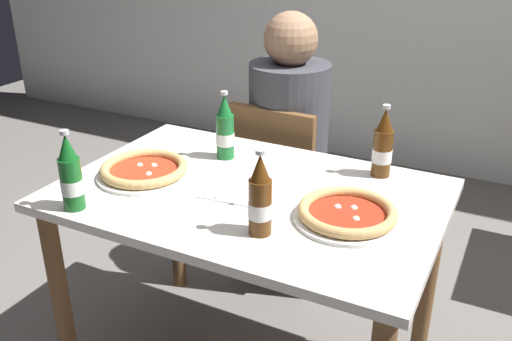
{
  "coord_description": "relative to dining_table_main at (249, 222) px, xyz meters",
  "views": [
    {
      "loc": [
        0.74,
        -1.41,
        1.54
      ],
      "look_at": [
        0.0,
        0.05,
        0.8
      ],
      "focal_mm": 39.29,
      "sensor_mm": 36.0,
      "label": 1
    }
  ],
  "objects": [
    {
      "name": "dining_table_main",
      "position": [
        0.0,
        0.0,
        0.0
      ],
      "size": [
        1.2,
        0.8,
        0.75
      ],
      "color": "silver",
      "rests_on": "ground_plane"
    },
    {
      "name": "chair_behind_table",
      "position": [
        -0.16,
        0.61,
        -0.15
      ],
      "size": [
        0.42,
        0.42,
        0.85
      ],
      "rotation": [
        0.0,
        0.0,
        3.1
      ],
      "color": "brown",
      "rests_on": "ground_plane"
    },
    {
      "name": "diner_seated",
      "position": [
        -0.15,
        0.66,
        -0.05
      ],
      "size": [
        0.34,
        0.34,
        1.21
      ],
      "color": "#2D3342",
      "rests_on": "ground_plane"
    },
    {
      "name": "pizza_margherita_near",
      "position": [
        0.34,
        -0.04,
        0.14
      ],
      "size": [
        0.31,
        0.31,
        0.04
      ],
      "color": "white",
      "rests_on": "dining_table_main"
    },
    {
      "name": "pizza_marinara_far",
      "position": [
        -0.36,
        -0.06,
        0.13
      ],
      "size": [
        0.32,
        0.32,
        0.04
      ],
      "color": "white",
      "rests_on": "dining_table_main"
    },
    {
      "name": "beer_bottle_left",
      "position": [
        0.34,
        0.3,
        0.22
      ],
      "size": [
        0.07,
        0.07,
        0.25
      ],
      "color": "#512D0F",
      "rests_on": "dining_table_main"
    },
    {
      "name": "beer_bottle_center",
      "position": [
        -0.2,
        0.2,
        0.22
      ],
      "size": [
        0.07,
        0.07,
        0.25
      ],
      "color": "#196B2D",
      "rests_on": "dining_table_main"
    },
    {
      "name": "beer_bottle_right",
      "position": [
        0.15,
        -0.22,
        0.22
      ],
      "size": [
        0.07,
        0.07,
        0.25
      ],
      "color": "#512D0F",
      "rests_on": "dining_table_main"
    },
    {
      "name": "beer_bottle_extra",
      "position": [
        -0.41,
        -0.34,
        0.22
      ],
      "size": [
        0.07,
        0.07,
        0.25
      ],
      "color": "#14591E",
      "rests_on": "dining_table_main"
    },
    {
      "name": "napkin_with_cutlery",
      "position": [
        -0.04,
        -0.02,
        0.12
      ],
      "size": [
        0.2,
        0.2,
        0.01
      ],
      "color": "white",
      "rests_on": "dining_table_main"
    }
  ]
}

